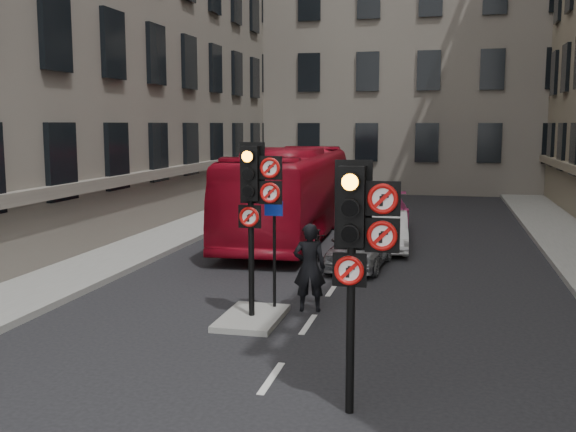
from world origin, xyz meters
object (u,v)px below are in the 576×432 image
at_px(car_pink, 382,215).
at_px(info_sign, 274,239).
at_px(motorcyclist, 309,267).
at_px(car_silver, 360,245).
at_px(signal_far, 255,192).
at_px(car_white, 387,231).
at_px(signal_near, 358,233).
at_px(motorcycle, 317,248).
at_px(bus_red, 291,193).

height_order(car_pink, info_sign, info_sign).
bearing_deg(motorcyclist, car_silver, -105.55).
relative_size(signal_far, car_white, 0.96).
bearing_deg(signal_near, motorcycle, 103.67).
xyz_separation_m(signal_near, car_silver, (-1.15, 9.84, -1.96)).
height_order(signal_far, car_silver, signal_far).
bearing_deg(info_sign, car_white, 78.42).
bearing_deg(signal_near, info_sign, 116.73).
xyz_separation_m(bus_red, motorcyclist, (2.54, -9.25, -0.64)).
height_order(car_pink, bus_red, bus_red).
xyz_separation_m(signal_near, car_pink, (-1.07, 15.73, -1.87)).
height_order(bus_red, motorcyclist, bus_red).
relative_size(motorcycle, info_sign, 0.72).
height_order(motorcycle, info_sign, info_sign).
xyz_separation_m(car_silver, car_pink, (0.08, 5.89, 0.09)).
xyz_separation_m(car_white, motorcyclist, (-1.04, -7.66, 0.36)).
distance_m(signal_near, bus_red, 14.90).
bearing_deg(signal_far, car_silver, 76.05).
bearing_deg(signal_far, signal_near, -56.98).
height_order(car_white, bus_red, bus_red).
relative_size(signal_near, motorcyclist, 1.84).
height_order(bus_red, motorcycle, bus_red).
height_order(signal_far, car_pink, signal_far).
distance_m(car_white, info_sign, 8.18).
relative_size(car_silver, motorcycle, 2.20).
bearing_deg(signal_near, car_silver, 96.67).
distance_m(signal_near, motorcycle, 10.28).
bearing_deg(signal_near, motorcyclist, 108.39).
bearing_deg(car_silver, info_sign, -98.91).
distance_m(car_silver, car_white, 2.88).
bearing_deg(car_silver, motorcyclist, -91.37).
bearing_deg(motorcyclist, signal_far, 37.65).
bearing_deg(car_white, signal_far, -108.10).
bearing_deg(car_silver, signal_far, -99.24).
height_order(motorcycle, motorcyclist, motorcyclist).
bearing_deg(car_pink, signal_far, -99.73).
xyz_separation_m(bus_red, info_sign, (1.82, -9.52, 0.01)).
bearing_deg(car_white, info_sign, -107.78).
height_order(signal_far, motorcycle, signal_far).
xyz_separation_m(signal_far, car_white, (1.97, 8.67, -2.09)).
relative_size(car_silver, info_sign, 1.58).
bearing_deg(motorcyclist, info_sign, 11.05).
bearing_deg(motorcyclist, motorcycle, -90.97).
height_order(signal_far, bus_red, signal_far).
xyz_separation_m(car_pink, motorcycle, (-1.30, -5.94, -0.21)).
relative_size(signal_near, car_silver, 0.97).
distance_m(car_silver, info_sign, 5.34).
bearing_deg(car_white, car_pink, 92.98).
bearing_deg(car_white, motorcycle, -126.55).
bearing_deg(car_pink, motorcyclist, -95.47).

